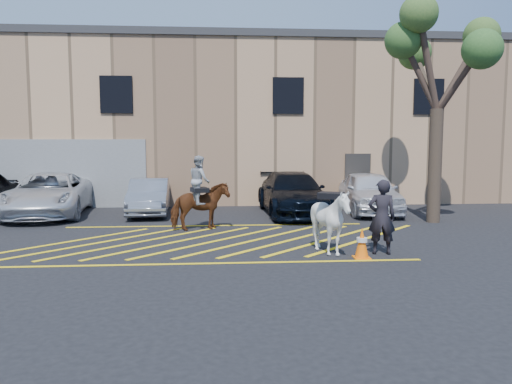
{
  "coord_description": "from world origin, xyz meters",
  "views": [
    {
      "loc": [
        0.1,
        -13.83,
        2.76
      ],
      "look_at": [
        1.16,
        0.2,
        1.3
      ],
      "focal_mm": 35.0,
      "sensor_mm": 36.0,
      "label": 1
    }
  ],
  "objects": [
    {
      "name": "warehouse",
      "position": [
        -0.01,
        11.99,
        3.65
      ],
      "size": [
        32.42,
        10.2,
        7.3
      ],
      "color": "tan",
      "rests_on": "ground"
    },
    {
      "name": "handler",
      "position": [
        4.04,
        -2.15,
        0.91
      ],
      "size": [
        0.73,
        0.53,
        1.83
      ],
      "primitive_type": "imported",
      "rotation": [
        0.0,
        0.0,
        2.99
      ],
      "color": "black",
      "rests_on": "ground"
    },
    {
      "name": "car_silver_sedan",
      "position": [
        -2.5,
        4.99,
        0.66
      ],
      "size": [
        1.66,
        4.11,
        1.33
      ],
      "primitive_type": "imported",
      "rotation": [
        0.0,
        0.0,
        0.06
      ],
      "color": "gray",
      "rests_on": "ground"
    },
    {
      "name": "hatching_zone",
      "position": [
        -0.0,
        -0.3,
        0.01
      ],
      "size": [
        12.6,
        5.12,
        0.01
      ],
      "color": "yellow",
      "rests_on": "ground"
    },
    {
      "name": "car_blue_suv",
      "position": [
        2.86,
        4.58,
        0.78
      ],
      "size": [
        2.4,
        5.45,
        1.56
      ],
      "primitive_type": "imported",
      "rotation": [
        0.0,
        0.0,
        0.04
      ],
      "color": "black",
      "rests_on": "ground"
    },
    {
      "name": "saddled_white",
      "position": [
        2.79,
        -2.07,
        0.82
      ],
      "size": [
        1.84,
        1.91,
        1.62
      ],
      "color": "silver",
      "rests_on": "ground"
    },
    {
      "name": "car_white_pickup",
      "position": [
        -6.13,
        4.91,
        0.78
      ],
      "size": [
        3.19,
        5.87,
        1.56
      ],
      "primitive_type": "imported",
      "rotation": [
        0.0,
        0.0,
        0.11
      ],
      "color": "silver",
      "rests_on": "ground"
    },
    {
      "name": "mounted_bay",
      "position": [
        -0.48,
        1.46,
        0.93
      ],
      "size": [
        1.9,
        1.3,
        2.3
      ],
      "color": "#5A2E15",
      "rests_on": "ground"
    },
    {
      "name": "traffic_cone",
      "position": [
        3.44,
        -2.55,
        0.37
      ],
      "size": [
        0.39,
        0.39,
        0.73
      ],
      "color": "orange",
      "rests_on": "ground"
    },
    {
      "name": "car_white_suv",
      "position": [
        5.86,
        4.8,
        0.79
      ],
      "size": [
        2.22,
        4.78,
        1.58
      ],
      "primitive_type": "imported",
      "rotation": [
        0.0,
        0.0,
        -0.08
      ],
      "color": "white",
      "rests_on": "ground"
    },
    {
      "name": "ground",
      "position": [
        0.0,
        0.0,
        0.0
      ],
      "size": [
        90.0,
        90.0,
        0.0
      ],
      "primitive_type": "plane",
      "color": "black",
      "rests_on": "ground"
    },
    {
      "name": "tree",
      "position": [
        7.33,
        2.38,
        5.69
      ],
      "size": [
        3.99,
        4.37,
        7.31
      ],
      "color": "#46382B",
      "rests_on": "ground"
    }
  ]
}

